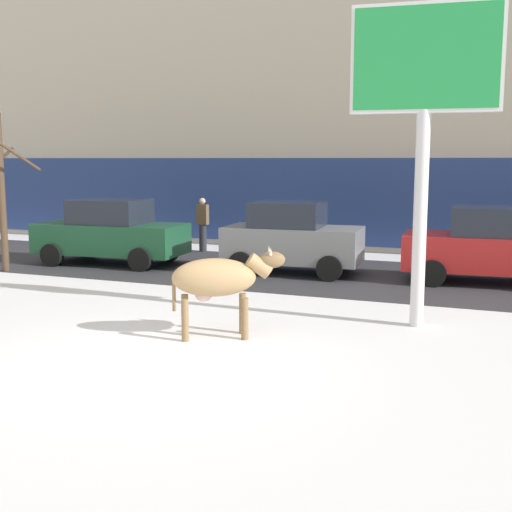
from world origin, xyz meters
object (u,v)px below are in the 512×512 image
at_px(billboard, 425,78).
at_px(car_red_sedan, 494,246).
at_px(cow_tan, 218,279).
at_px(car_darkgreen_sedan, 111,232).
at_px(car_grey_hatchback, 292,238).
at_px(bare_tree_left_lot, 1,186).
at_px(pedestrian_by_cars, 203,224).

relative_size(billboard, car_red_sedan, 1.29).
bearing_deg(cow_tan, car_darkgreen_sedan, 135.77).
bearing_deg(car_darkgreen_sedan, cow_tan, -44.23).
relative_size(cow_tan, car_red_sedan, 0.43).
bearing_deg(car_grey_hatchback, car_darkgreen_sedan, -175.33).
bearing_deg(car_grey_hatchback, bare_tree_left_lot, -160.81).
distance_m(cow_tan, car_grey_hatchback, 6.40).
distance_m(billboard, pedestrian_by_cars, 11.14).
bearing_deg(car_grey_hatchback, car_red_sedan, 4.76).
bearing_deg(car_red_sedan, bare_tree_left_lot, -166.50).
bearing_deg(car_grey_hatchback, cow_tan, -82.64).
bearing_deg(car_red_sedan, car_grey_hatchback, -175.24).
bearing_deg(car_darkgreen_sedan, pedestrian_by_cars, 68.26).
relative_size(car_grey_hatchback, bare_tree_left_lot, 0.87).
distance_m(cow_tan, car_red_sedan, 7.92).
bearing_deg(cow_tan, bare_tree_left_lot, 154.40).
xyz_separation_m(pedestrian_by_cars, bare_tree_left_lot, (-3.24, -5.33, 1.39)).
relative_size(car_grey_hatchback, pedestrian_by_cars, 2.09).
relative_size(car_darkgreen_sedan, car_red_sedan, 1.00).
distance_m(pedestrian_by_cars, bare_tree_left_lot, 6.39).
relative_size(cow_tan, car_grey_hatchback, 0.52).
bearing_deg(billboard, car_grey_hatchback, 130.96).
bearing_deg(car_darkgreen_sedan, bare_tree_left_lot, -133.07).
bearing_deg(cow_tan, billboard, 33.33).
height_order(car_darkgreen_sedan, car_grey_hatchback, car_grey_hatchback).
xyz_separation_m(billboard, car_grey_hatchback, (-3.80, 4.38, -3.39)).
bearing_deg(cow_tan, car_grey_hatchback, 97.36).
bearing_deg(billboard, car_darkgreen_sedan, 156.43).
relative_size(car_darkgreen_sedan, pedestrian_by_cars, 2.49).
bearing_deg(cow_tan, pedestrian_by_cars, 117.53).
height_order(billboard, car_red_sedan, billboard).
relative_size(cow_tan, car_darkgreen_sedan, 0.43).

